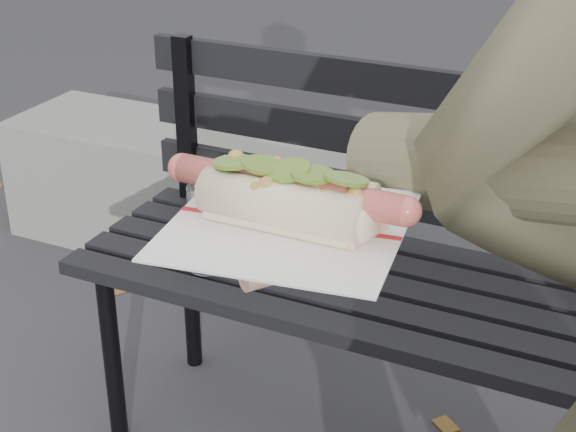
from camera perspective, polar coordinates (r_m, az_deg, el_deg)
name	(u,v)px	position (r m, az deg, el deg)	size (l,w,h in m)	color
park_bench	(436,258)	(1.82, 9.53, -2.68)	(1.50, 0.44, 0.88)	black
concrete_block	(188,191)	(2.89, -6.45, 1.64)	(1.20, 0.40, 0.40)	slate
held_hotdog	(541,187)	(0.72, 16.04, 1.78)	(0.62, 0.32, 0.20)	brown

